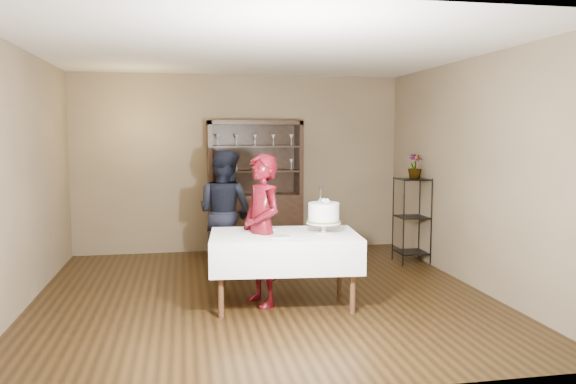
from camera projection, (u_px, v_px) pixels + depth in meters
name	position (u px, v px, depth m)	size (l,w,h in m)	color
floor	(263.00, 295.00, 6.33)	(5.00, 5.00, 0.00)	black
ceiling	(262.00, 51.00, 6.05)	(5.00, 5.00, 0.00)	silver
back_wall	(240.00, 164.00, 8.63)	(5.00, 0.02, 2.70)	brown
wall_left	(20.00, 179.00, 5.73)	(0.02, 5.00, 2.70)	brown
wall_right	(471.00, 173.00, 6.65)	(0.02, 5.00, 2.70)	brown
china_hutch	(255.00, 209.00, 8.50)	(1.40, 0.48, 2.00)	black
plant_etagere	(412.00, 217.00, 7.85)	(0.42, 0.42, 1.20)	black
cake_table	(284.00, 250.00, 5.90)	(1.62, 1.08, 0.77)	silver
woman	(262.00, 230.00, 5.91)	(0.59, 0.38, 1.61)	#34040D
man	(225.00, 212.00, 7.19)	(0.78, 0.61, 1.61)	black
cake	(324.00, 214.00, 5.89)	(0.37, 0.37, 0.50)	beige
plate_near	(280.00, 237.00, 5.67)	(0.20, 0.20, 0.01)	beige
plate_far	(270.00, 229.00, 6.14)	(0.16, 0.16, 0.01)	beige
potted_plant	(415.00, 166.00, 7.74)	(0.19, 0.19, 0.34)	#4F7236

